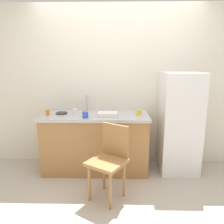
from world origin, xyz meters
The scene contains 13 objects.
ground_plane centered at (0.00, 0.00, 0.00)m, with size 8.00×8.00×0.00m, color #BCB2A3.
back_wall centered at (0.00, 1.00, 1.23)m, with size 4.80×0.10×2.46m, color silver.
cabinet_base centered at (-0.33, 0.65, 0.41)m, with size 1.53×0.60×0.82m, color #A87542.
countertop centered at (-0.33, 0.65, 0.84)m, with size 1.57×0.64×0.04m, color #B7B7BC.
faucet centered at (-0.48, 0.90, 0.99)m, with size 0.02×0.02×0.24m, color #B7B7BC.
refrigerator centered at (0.91, 0.67, 0.74)m, with size 0.55×0.56×1.48m, color white.
chair centered at (-0.09, -0.05, 0.50)m, with size 0.55×0.55×0.89m.
dish_tray centered at (-0.14, 0.57, 0.89)m, with size 0.28×0.20×0.05m, color white.
hotplate centered at (-0.83, 0.68, 0.87)m, with size 0.17×0.17×0.02m, color #2D2D2D.
cup_orange centered at (-1.01, 0.60, 0.91)m, with size 0.06×0.06×0.08m, color orange.
cup_blue centered at (-0.45, 0.46, 0.91)m, with size 0.08×0.08×0.08m, color blue.
cup_white centered at (-0.64, 0.69, 0.90)m, with size 0.06×0.06×0.07m, color white.
cup_yellow centered at (0.31, 0.62, 0.90)m, with size 0.07×0.07×0.08m, color yellow.
Camera 1 is at (-0.01, -2.51, 1.64)m, focal length 35.71 mm.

